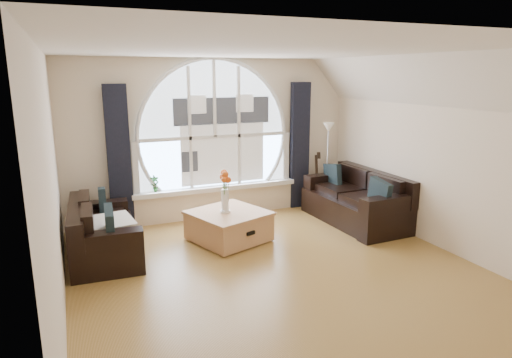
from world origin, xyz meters
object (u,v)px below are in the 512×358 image
object	(u,v)px
sofa_left	(103,228)
coffee_chest	(229,225)
vase_flowers	(225,187)
floor_lamp	(327,167)
guitar	(315,179)
sofa_right	(356,199)
potted_plant	(155,184)

from	to	relation	value
sofa_left	coffee_chest	size ratio (longest dim) A/B	1.67
vase_flowers	floor_lamp	bearing A→B (deg)	19.52
coffee_chest	guitar	bearing A→B (deg)	7.06
sofa_right	potted_plant	world-z (taller)	same
sofa_right	coffee_chest	distance (m)	2.26
sofa_right	floor_lamp	size ratio (longest dim) A/B	1.20
vase_flowers	floor_lamp	distance (m)	2.36
potted_plant	floor_lamp	bearing A→B (deg)	-7.81
vase_flowers	potted_plant	world-z (taller)	vase_flowers
vase_flowers	potted_plant	distance (m)	1.45
floor_lamp	guitar	xyz separation A→B (m)	(-0.10, 0.24, -0.27)
potted_plant	sofa_right	bearing A→B (deg)	-21.42
sofa_left	floor_lamp	xyz separation A→B (m)	(3.94, 0.66, 0.40)
guitar	floor_lamp	bearing A→B (deg)	-53.47
coffee_chest	sofa_right	bearing A→B (deg)	-19.84
floor_lamp	potted_plant	world-z (taller)	floor_lamp
potted_plant	guitar	bearing A→B (deg)	-3.34
sofa_left	guitar	xyz separation A→B (m)	(3.84, 0.90, 0.13)
vase_flowers	guitar	bearing A→B (deg)	25.97
potted_plant	coffee_chest	bearing A→B (deg)	-54.79
coffee_chest	vase_flowers	size ratio (longest dim) A/B	1.44
coffee_chest	guitar	size ratio (longest dim) A/B	0.95
guitar	potted_plant	bearing A→B (deg)	-169.73
coffee_chest	guitar	world-z (taller)	guitar
coffee_chest	vase_flowers	bearing A→B (deg)	158.93
coffee_chest	floor_lamp	world-z (taller)	floor_lamp
floor_lamp	guitar	bearing A→B (deg)	112.92
coffee_chest	floor_lamp	size ratio (longest dim) A/B	0.63
sofa_left	vase_flowers	distance (m)	1.78
floor_lamp	coffee_chest	bearing A→B (deg)	-160.02
sofa_right	vase_flowers	size ratio (longest dim) A/B	2.75
floor_lamp	guitar	size ratio (longest dim) A/B	1.51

